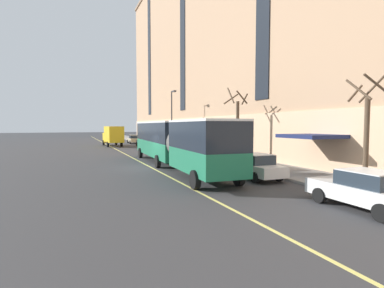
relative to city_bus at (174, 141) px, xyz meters
The scene contains 15 objects.
ground_plane 2.98m from the city_bus, 159.80° to the left, with size 260.00×260.00×0.00m, color #38383A.
sidewalk 7.83m from the city_bus, 29.53° to the left, with size 4.36×160.00×0.15m, color gray.
city_bus is the anchor object (origin of this frame).
parked_car_white_0 14.53m from the city_bus, 77.53° to the right, with size 2.00×4.48×1.56m.
parked_car_navy_2 5.91m from the city_bus, 54.96° to the left, with size 2.06×4.67×1.56m.
parked_car_white_3 7.34m from the city_bus, 64.88° to the right, with size 1.94×4.78×1.56m.
parked_car_darkgray_4 23.77m from the city_bus, 82.34° to the left, with size 1.94×4.58×1.56m.
parked_car_black_5 17.71m from the city_bus, 79.94° to the left, with size 2.04×4.53×1.56m.
parked_car_champagne_6 32.84m from the city_bus, 84.21° to the left, with size 2.08×4.67×1.56m.
box_truck 26.45m from the city_bus, 92.68° to the left, with size 2.58×7.40×3.16m.
street_tree_near_corner 13.33m from the city_bus, 62.57° to the right, with size 2.01×2.02×5.95m.
street_tree_mid_block 6.28m from the city_bus, ahead, with size 1.87×1.87×6.51m.
street_lamp 16.38m from the city_bus, 71.97° to the left, with size 0.36×1.48×7.70m.
fire_hydrant 5.40m from the city_bus, 18.15° to the right, with size 0.42×0.24×0.72m.
lane_centerline 4.61m from the city_bus, 114.54° to the left, with size 0.16×140.00×0.01m, color #E0D66B.
Camera 1 is at (-5.57, -23.02, 3.31)m, focal length 28.00 mm.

